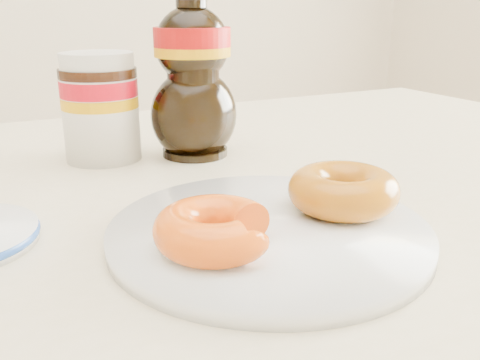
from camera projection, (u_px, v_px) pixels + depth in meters
name	position (u px, v px, depth m)	size (l,w,h in m)	color
dining_table	(179.00, 280.00, 0.53)	(1.40, 0.90, 0.75)	beige
plate	(269.00, 232.00, 0.42)	(0.25, 0.25, 0.01)	white
donut_bitten	(215.00, 229.00, 0.37)	(0.09, 0.09, 0.03)	#F15A0D
donut_whole	(343.00, 190.00, 0.45)	(0.09, 0.09, 0.03)	#AD600B
nutella_jar	(100.00, 103.00, 0.62)	(0.09, 0.09, 0.13)	white
syrup_bottle	(193.00, 70.00, 0.63)	(0.11, 0.09, 0.21)	black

